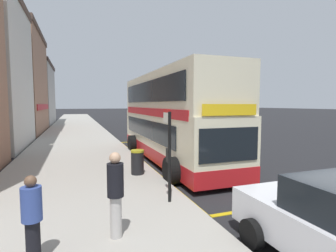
{
  "coord_description": "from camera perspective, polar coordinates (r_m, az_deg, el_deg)",
  "views": [
    {
      "loc": [
        -7.05,
        -4.9,
        2.9
      ],
      "look_at": [
        -2.57,
        7.66,
        1.77
      ],
      "focal_mm": 27.81,
      "sensor_mm": 36.0,
      "label": 1
    }
  ],
  "objects": [
    {
      "name": "bus_bay_markings",
      "position": [
        13.73,
        0.36,
        -7.31
      ],
      "size": [
        3.07,
        13.91,
        0.01
      ],
      "color": "gold",
      "rests_on": "ground"
    },
    {
      "name": "pedestrian_further_back",
      "position": [
        5.59,
        -11.43,
        -13.82
      ],
      "size": [
        0.34,
        0.34,
        1.79
      ],
      "color": "#B7B2AD",
      "rests_on": "pavement_near"
    },
    {
      "name": "pedestrian_waiting_near_sign",
      "position": [
        5.29,
        -27.65,
        -17.07
      ],
      "size": [
        0.34,
        0.34,
        1.55
      ],
      "color": "black",
      "rests_on": "pavement_near"
    },
    {
      "name": "ground_plane",
      "position": [
        37.68,
        -8.78,
        0.38
      ],
      "size": [
        260.0,
        260.0,
        0.0
      ],
      "primitive_type": "plane",
      "color": "black"
    },
    {
      "name": "bus_stop_sign",
      "position": [
        7.34,
        0.14,
        -4.63
      ],
      "size": [
        0.09,
        0.51,
        2.62
      ],
      "color": "black",
      "rests_on": "pavement_near"
    },
    {
      "name": "pavement_near",
      "position": [
        37.01,
        -19.48,
        0.19
      ],
      "size": [
        6.0,
        76.0,
        0.14
      ],
      "primitive_type": "cube",
      "color": "#A39E93",
      "rests_on": "ground"
    },
    {
      "name": "double_decker_bus",
      "position": [
        13.33,
        0.58,
        1.26
      ],
      "size": [
        3.19,
        10.87,
        4.4
      ],
      "color": "beige",
      "rests_on": "ground"
    },
    {
      "name": "terrace_corner",
      "position": [
        43.11,
        -31.38,
        6.18
      ],
      "size": [
        11.22,
        12.12,
        9.74
      ],
      "color": "#B2ADA8",
      "rests_on": "ground"
    },
    {
      "name": "litter_bin",
      "position": [
        10.4,
        -6.72,
        -7.83
      ],
      "size": [
        0.53,
        0.53,
        0.96
      ],
      "color": "black",
      "rests_on": "pavement_near"
    }
  ]
}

